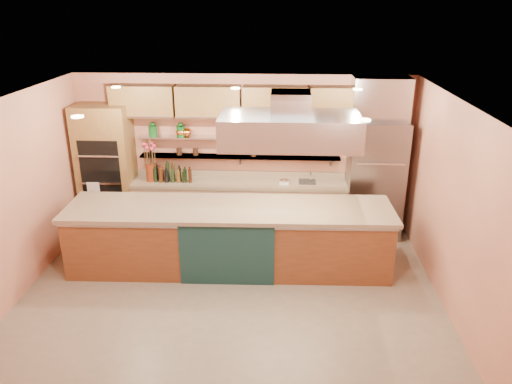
# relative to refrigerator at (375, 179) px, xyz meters

# --- Properties ---
(floor) EXTENTS (6.00, 5.00, 0.02)m
(floor) POSITION_rel_refrigerator_xyz_m (-2.35, -2.14, -1.06)
(floor) COLOR gray
(floor) RESTS_ON ground
(ceiling) EXTENTS (6.00, 5.00, 0.02)m
(ceiling) POSITION_rel_refrigerator_xyz_m (-2.35, -2.14, 1.75)
(ceiling) COLOR black
(ceiling) RESTS_ON wall_back
(wall_back) EXTENTS (6.00, 0.04, 2.80)m
(wall_back) POSITION_rel_refrigerator_xyz_m (-2.35, 0.36, 0.35)
(wall_back) COLOR tan
(wall_back) RESTS_ON floor
(wall_front) EXTENTS (6.00, 0.04, 2.80)m
(wall_front) POSITION_rel_refrigerator_xyz_m (-2.35, -4.64, 0.35)
(wall_front) COLOR tan
(wall_front) RESTS_ON floor
(wall_left) EXTENTS (0.04, 5.00, 2.80)m
(wall_left) POSITION_rel_refrigerator_xyz_m (-5.35, -2.14, 0.35)
(wall_left) COLOR tan
(wall_left) RESTS_ON floor
(wall_right) EXTENTS (0.04, 5.00, 2.80)m
(wall_right) POSITION_rel_refrigerator_xyz_m (0.65, -2.14, 0.35)
(wall_right) COLOR tan
(wall_right) RESTS_ON floor
(oven_stack) EXTENTS (0.95, 0.64, 2.30)m
(oven_stack) POSITION_rel_refrigerator_xyz_m (-4.80, 0.04, 0.10)
(oven_stack) COLOR brown
(oven_stack) RESTS_ON floor
(refrigerator) EXTENTS (0.95, 0.72, 2.10)m
(refrigerator) POSITION_rel_refrigerator_xyz_m (0.00, 0.00, 0.00)
(refrigerator) COLOR gray
(refrigerator) RESTS_ON floor
(back_counter) EXTENTS (3.84, 0.64, 0.93)m
(back_counter) POSITION_rel_refrigerator_xyz_m (-2.40, 0.06, -0.58)
(back_counter) COLOR tan
(back_counter) RESTS_ON floor
(wall_shelf_lower) EXTENTS (3.60, 0.26, 0.03)m
(wall_shelf_lower) POSITION_rel_refrigerator_xyz_m (-2.40, 0.23, 0.30)
(wall_shelf_lower) COLOR #B7B9BE
(wall_shelf_lower) RESTS_ON wall_back
(wall_shelf_upper) EXTENTS (3.60, 0.26, 0.03)m
(wall_shelf_upper) POSITION_rel_refrigerator_xyz_m (-2.40, 0.23, 0.65)
(wall_shelf_upper) COLOR #B7B9BE
(wall_shelf_upper) RESTS_ON wall_back
(upper_cabinets) EXTENTS (4.60, 0.36, 0.55)m
(upper_cabinets) POSITION_rel_refrigerator_xyz_m (-2.35, 0.18, 1.30)
(upper_cabinets) COLOR brown
(upper_cabinets) RESTS_ON wall_back
(range_hood) EXTENTS (2.00, 1.00, 0.45)m
(range_hood) POSITION_rel_refrigerator_xyz_m (-1.53, -1.36, 1.20)
(range_hood) COLOR #B7B9BE
(range_hood) RESTS_ON ceiling
(ceiling_downlights) EXTENTS (4.00, 2.80, 0.02)m
(ceiling_downlights) POSITION_rel_refrigerator_xyz_m (-2.35, -1.94, 1.72)
(ceiling_downlights) COLOR #FFE5A5
(ceiling_downlights) RESTS_ON ceiling
(island) EXTENTS (4.95, 1.18, 1.03)m
(island) POSITION_rel_refrigerator_xyz_m (-2.43, -1.36, -0.54)
(island) COLOR brown
(island) RESTS_ON floor
(flower_vase) EXTENTS (0.18, 0.18, 0.31)m
(flower_vase) POSITION_rel_refrigerator_xyz_m (-3.98, 0.01, 0.04)
(flower_vase) COLOR maroon
(flower_vase) RESTS_ON back_counter
(oil_bottle_cluster) EXTENTS (0.78, 0.36, 0.24)m
(oil_bottle_cluster) POSITION_rel_refrigerator_xyz_m (-3.59, 0.01, 0.00)
(oil_bottle_cluster) COLOR black
(oil_bottle_cluster) RESTS_ON back_counter
(kitchen_scale) EXTENTS (0.19, 0.17, 0.09)m
(kitchen_scale) POSITION_rel_refrigerator_xyz_m (-1.59, 0.01, -0.07)
(kitchen_scale) COLOR silver
(kitchen_scale) RESTS_ON back_counter
(bar_faucet) EXTENTS (0.04, 0.04, 0.21)m
(bar_faucet) POSITION_rel_refrigerator_xyz_m (-1.12, 0.11, -0.01)
(bar_faucet) COLOR white
(bar_faucet) RESTS_ON back_counter
(copper_kettle) EXTENTS (0.21, 0.21, 0.15)m
(copper_kettle) POSITION_rel_refrigerator_xyz_m (-3.35, 0.23, 0.74)
(copper_kettle) COLOR orange
(copper_kettle) RESTS_ON wall_shelf_upper
(green_canister) EXTENTS (0.19, 0.19, 0.17)m
(green_canister) POSITION_rel_refrigerator_xyz_m (-2.63, 0.23, 0.75)
(green_canister) COLOR #0F4716
(green_canister) RESTS_ON wall_shelf_upper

